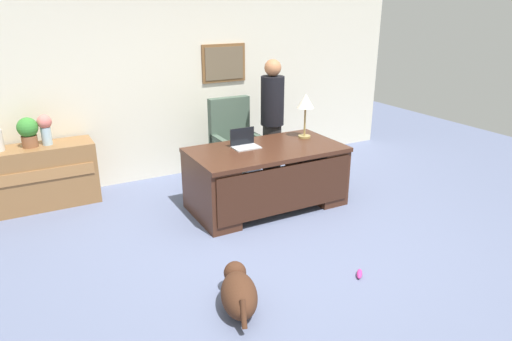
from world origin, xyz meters
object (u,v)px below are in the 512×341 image
Objects in this scene: dog_lying at (239,292)px; laptop at (244,143)px; credenza at (34,177)px; armchair at (234,145)px; vase_with_flowers at (45,127)px; potted_plant at (28,131)px; desk_lamp at (306,104)px; dog_toy_plush at (359,274)px; person_standing at (272,120)px; desk at (267,175)px.

laptop reaches higher than dog_lying.
credenza is 2.60m from armchair.
dog_lying is 1.87× the size of vase_with_flowers.
potted_plant is (0.02, 0.00, 0.59)m from credenza.
vase_with_flowers is at bearing 158.48° from desk_lamp.
laptop is 2.13m from dog_toy_plush.
laptop is (-0.27, -0.85, 0.31)m from armchair.
vase_with_flowers is at bearing 168.33° from person_standing.
credenza is at bearing 128.51° from dog_toy_plush.
potted_plant is (-2.50, 1.37, 0.56)m from desk.
vase_with_flowers reaches higher than dog_toy_plush.
person_standing is at bearing -10.85° from credenza.
person_standing is at bearing 56.40° from desk.
vase_with_flowers is (-2.09, 1.18, 0.18)m from laptop.
dog_toy_plush is (0.20, -1.97, -0.79)m from laptop.
laptop is (-0.74, -0.60, -0.07)m from person_standing.
dog_lying is at bearing -115.39° from armchair.
laptop is at bearing 61.41° from dog_lying.
desk_lamp is (0.66, 0.20, 0.79)m from desk.
credenza is at bearing -179.63° from vase_with_flowers.
potted_plant reaches higher than desk.
desk is 1.05m from armchair.
armchair reaches higher than desk.
vase_with_flowers is 2.44× the size of dog_toy_plush.
credenza is at bearing 159.81° from desk_lamp.
laptop is at bearing -27.32° from potted_plant.
dog_lying is at bearing -135.45° from desk_lamp.
person_standing is at bearing -11.67° from vase_with_flowers.
vase_with_flowers is at bearing 172.11° from armchair.
desk_lamp is at bearing 70.94° from dog_toy_plush.
dog_toy_plush is (-0.54, -2.56, -0.86)m from person_standing.
desk_lamp is at bearing -21.52° from vase_with_flowers.
desk_lamp is 2.40m from dog_toy_plush.
person_standing reaches higher than credenza.
laptop is at bearing -29.40° from vase_with_flowers.
credenza is 3.49m from desk_lamp.
vase_with_flowers is (-2.83, 0.58, 0.11)m from person_standing.
armchair is at bearing 64.61° from dog_lying.
desk is 5.15× the size of potted_plant.
armchair is 0.95m from laptop.
desk is at bearing -123.60° from person_standing.
desk is 1.05m from desk_lamp.
vase_with_flowers is (-2.31, 1.37, 0.58)m from desk.
armchair is 2.86m from dog_toy_plush.
person_standing reaches higher than desk_lamp.
credenza is at bearing 152.93° from laptop.
desk_lamp is (3.19, -1.17, 0.81)m from credenza.
desk is at bearing -30.63° from vase_with_flowers.
laptop is at bearing 138.97° from desk.
vase_with_flowers reaches higher than desk.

